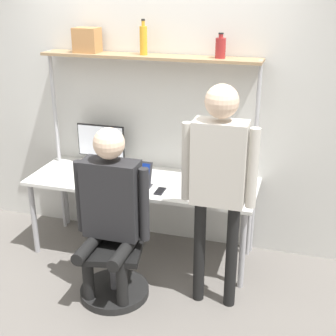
% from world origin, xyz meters
% --- Properties ---
extents(ground_plane, '(12.00, 12.00, 0.00)m').
position_xyz_m(ground_plane, '(0.00, 0.00, 0.00)').
color(ground_plane, slate).
extents(wall_back, '(8.00, 0.06, 2.70)m').
position_xyz_m(wall_back, '(0.00, 0.77, 1.35)').
color(wall_back, silver).
rests_on(wall_back, ground_plane).
extents(desk, '(2.05, 0.72, 0.73)m').
position_xyz_m(desk, '(0.00, 0.38, 0.67)').
color(desk, silver).
rests_on(desk, ground_plane).
extents(shelf_unit, '(1.95, 0.25, 1.81)m').
position_xyz_m(shelf_unit, '(0.00, 0.60, 1.55)').
color(shelf_unit, '#997A56').
rests_on(shelf_unit, ground_plane).
extents(monitor, '(0.47, 0.20, 0.41)m').
position_xyz_m(monitor, '(-0.49, 0.60, 0.96)').
color(monitor, black).
rests_on(monitor, desk).
extents(laptop, '(0.34, 0.22, 0.21)m').
position_xyz_m(laptop, '(-0.04, 0.23, 0.79)').
color(laptop, '#333338').
rests_on(laptop, desk).
extents(cell_phone, '(0.07, 0.15, 0.01)m').
position_xyz_m(cell_phone, '(0.23, 0.19, 0.74)').
color(cell_phone, black).
rests_on(cell_phone, desk).
extents(office_chair, '(0.56, 0.56, 0.90)m').
position_xyz_m(office_chair, '(-0.02, -0.28, 0.27)').
color(office_chair, black).
rests_on(office_chair, ground_plane).
extents(person_seated, '(0.60, 0.48, 1.41)m').
position_xyz_m(person_seated, '(-0.01, -0.32, 0.83)').
color(person_seated, black).
rests_on(person_seated, ground_plane).
extents(person_standing, '(0.55, 0.24, 1.75)m').
position_xyz_m(person_standing, '(0.79, -0.17, 1.13)').
color(person_standing, black).
rests_on(person_standing, ground_plane).
extents(bottle_amber, '(0.06, 0.06, 0.30)m').
position_xyz_m(bottle_amber, '(-0.04, 0.60, 1.93)').
color(bottle_amber, gold).
rests_on(bottle_amber, shelf_unit).
extents(bottle_red, '(0.08, 0.08, 0.20)m').
position_xyz_m(bottle_red, '(0.62, 0.60, 1.89)').
color(bottle_red, maroon).
rests_on(bottle_red, shelf_unit).
extents(storage_box, '(0.22, 0.17, 0.21)m').
position_xyz_m(storage_box, '(-0.57, 0.60, 1.91)').
color(storage_box, '#B27A47').
rests_on(storage_box, shelf_unit).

